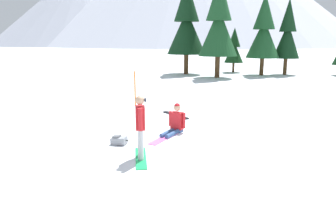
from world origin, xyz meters
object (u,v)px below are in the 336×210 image
at_px(snowboarder_midground, 175,123).
at_px(backpack_grey, 119,140).
at_px(pine_tree_broad, 234,48).
at_px(trail_marker_pole, 135,89).
at_px(pine_tree_young, 187,24).
at_px(pine_tree_tall, 264,31).
at_px(pine_tree_slender, 219,23).
at_px(loose_snowboard_near_right, 175,115).
at_px(snowboarder_foreground, 140,126).
at_px(pine_tree_twin, 288,34).

bearing_deg(snowboarder_midground, backpack_grey, -133.46).
bearing_deg(pine_tree_broad, trail_marker_pole, -104.20).
bearing_deg(pine_tree_young, pine_tree_tall, 3.30).
xyz_separation_m(pine_tree_tall, pine_tree_slender, (-3.77, -2.68, 0.61)).
height_order(loose_snowboard_near_right, pine_tree_broad, pine_tree_broad).
bearing_deg(backpack_grey, snowboarder_foreground, -45.06).
distance_m(trail_marker_pole, pine_tree_slender, 13.47).
xyz_separation_m(loose_snowboard_near_right, trail_marker_pole, (-2.26, 1.54, 0.81)).
relative_size(trail_marker_pole, pine_tree_young, 0.20).
relative_size(snowboarder_foreground, loose_snowboard_near_right, 1.20).
relative_size(backpack_grey, pine_tree_broad, 0.12).
relative_size(pine_tree_young, pine_tree_twin, 1.24).
xyz_separation_m(snowboarder_foreground, pine_tree_broad, (2.16, 24.05, 1.45)).
distance_m(snowboarder_foreground, backpack_grey, 1.60).
xyz_separation_m(snowboarder_midground, pine_tree_broad, (1.72, 21.55, 1.99)).
distance_m(trail_marker_pole, pine_tree_tall, 17.03).
relative_size(snowboarder_foreground, trail_marker_pole, 1.02).
height_order(snowboarder_midground, pine_tree_tall, pine_tree_tall).
height_order(snowboarder_midground, pine_tree_slender, pine_tree_slender).
height_order(backpack_grey, pine_tree_young, pine_tree_young).
relative_size(pine_tree_broad, pine_tree_slender, 0.52).
xyz_separation_m(loose_snowboard_near_right, pine_tree_broad, (2.16, 19.01, 2.32)).
bearing_deg(loose_snowboard_near_right, snowboarder_foreground, -89.91).
distance_m(backpack_grey, pine_tree_broad, 23.38).
relative_size(snowboarder_foreground, pine_tree_young, 0.20).
height_order(pine_tree_young, pine_tree_tall, pine_tree_young).
bearing_deg(pine_tree_young, snowboarder_midground, -82.34).
distance_m(loose_snowboard_near_right, trail_marker_pole, 2.85).
bearing_deg(pine_tree_slender, backpack_grey, -95.87).
height_order(trail_marker_pole, pine_tree_twin, pine_tree_twin).
relative_size(snowboarder_midground, backpack_grey, 3.36).
relative_size(backpack_grey, pine_tree_tall, 0.08).
bearing_deg(snowboarder_midground, pine_tree_tall, 77.72).
bearing_deg(backpack_grey, pine_tree_slender, 84.13).
relative_size(snowboarder_midground, loose_snowboard_near_right, 1.26).
xyz_separation_m(snowboarder_foreground, pine_tree_young, (-2.11, 21.46, 3.65)).
relative_size(snowboarder_midground, trail_marker_pole, 1.07).
distance_m(backpack_grey, pine_tree_slender, 18.78).
xyz_separation_m(backpack_grey, pine_tree_young, (-1.12, 20.46, 4.42)).
distance_m(backpack_grey, trail_marker_pole, 5.77).
relative_size(pine_tree_twin, pine_tree_slender, 0.82).
relative_size(loose_snowboard_near_right, pine_tree_broad, 0.33).
bearing_deg(pine_tree_twin, pine_tree_broad, 165.39).
bearing_deg(trail_marker_pole, backpack_grey, -77.16).
bearing_deg(snowboarder_foreground, pine_tree_slender, 87.38).
bearing_deg(trail_marker_pole, snowboarder_foreground, -71.00).
xyz_separation_m(snowboarder_midground, trail_marker_pole, (-2.70, 4.07, 0.48)).
distance_m(snowboarder_midground, trail_marker_pole, 4.91).
xyz_separation_m(snowboarder_foreground, loose_snowboard_near_right, (-0.01, 5.04, -0.87)).
relative_size(pine_tree_tall, pine_tree_broad, 1.65).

